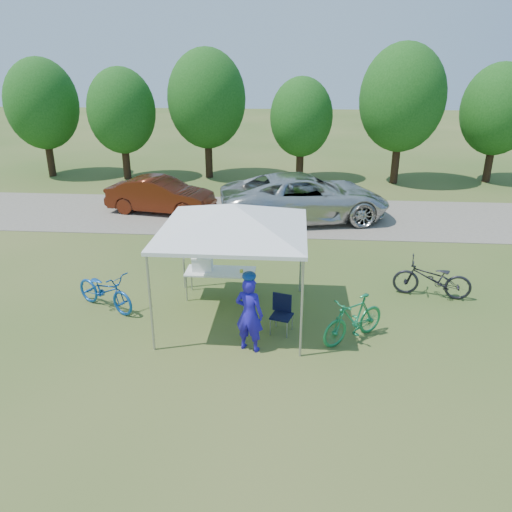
{
  "coord_description": "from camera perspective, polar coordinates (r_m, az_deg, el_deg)",
  "views": [
    {
      "loc": [
        1.3,
        -10.16,
        5.63
      ],
      "look_at": [
        0.33,
        2.0,
        0.75
      ],
      "focal_mm": 35.0,
      "sensor_mm": 36.0,
      "label": 1
    }
  ],
  "objects": [
    {
      "name": "treeline",
      "position": [
        24.35,
        0.83,
        16.88
      ],
      "size": [
        24.89,
        4.28,
        6.3
      ],
      "color": "#382314",
      "rests_on": "ground"
    },
    {
      "name": "canopy",
      "position": [
        10.66,
        -2.63,
        5.59
      ],
      "size": [
        4.53,
        4.53,
        3.0
      ],
      "color": "#A5A5AA",
      "rests_on": "ground"
    },
    {
      "name": "sedan",
      "position": [
        19.61,
        -10.83,
        6.86
      ],
      "size": [
        4.27,
        2.08,
        1.35
      ],
      "primitive_type": "imported",
      "rotation": [
        0.0,
        0.0,
        1.41
      ],
      "color": "#4F1C0D",
      "rests_on": "gravel_strip"
    },
    {
      "name": "cooler",
      "position": [
        12.37,
        -6.14,
        -0.85
      ],
      "size": [
        0.5,
        0.34,
        0.36
      ],
      "color": "white",
      "rests_on": "folding_table"
    },
    {
      "name": "bike_green",
      "position": [
        10.76,
        11.09,
        -7.07
      ],
      "size": [
        1.6,
        1.41,
        1.0
      ],
      "primitive_type": "imported",
      "rotation": [
        0.0,
        0.0,
        -0.9
      ],
      "color": "#1C7E48",
      "rests_on": "ground"
    },
    {
      "name": "bike_dark",
      "position": [
        13.17,
        19.5,
        -2.44
      ],
      "size": [
        1.98,
        1.01,
        0.99
      ],
      "primitive_type": "imported",
      "rotation": [
        0.0,
        0.0,
        -1.77
      ],
      "color": "black",
      "rests_on": "ground"
    },
    {
      "name": "ground",
      "position": [
        11.68,
        -2.4,
        -7.0
      ],
      "size": [
        100.0,
        100.0,
        0.0
      ],
      "primitive_type": "plane",
      "color": "#2D5119",
      "rests_on": "ground"
    },
    {
      "name": "folding_table",
      "position": [
        12.39,
        -4.08,
        -1.88
      ],
      "size": [
        1.71,
        0.71,
        0.7
      ],
      "color": "white",
      "rests_on": "ground"
    },
    {
      "name": "cyclist",
      "position": [
        10.1,
        -0.77,
        -6.68
      ],
      "size": [
        0.68,
        0.55,
        1.62
      ],
      "primitive_type": "imported",
      "rotation": [
        0.0,
        0.0,
        2.83
      ],
      "color": "#2116B9",
      "rests_on": "ground"
    },
    {
      "name": "gravel_strip",
      "position": [
        19.05,
        0.45,
        4.67
      ],
      "size": [
        24.0,
        5.0,
        0.02
      ],
      "primitive_type": "cube",
      "color": "gray",
      "rests_on": "ground"
    },
    {
      "name": "folding_chair",
      "position": [
        10.94,
        2.96,
        -6.2
      ],
      "size": [
        0.53,
        0.55,
        0.84
      ],
      "rotation": [
        0.0,
        0.0,
        -0.29
      ],
      "color": "black",
      "rests_on": "ground"
    },
    {
      "name": "bike_blue",
      "position": [
        12.39,
        -16.89,
        -3.76
      ],
      "size": [
        1.89,
        1.44,
        0.95
      ],
      "primitive_type": "imported",
      "rotation": [
        0.0,
        0.0,
        1.06
      ],
      "color": "#11499B",
      "rests_on": "ground"
    },
    {
      "name": "ice_cream_cup",
      "position": [
        12.25,
        -1.68,
        -1.73
      ],
      "size": [
        0.09,
        0.09,
        0.07
      ],
      "primitive_type": "cylinder",
      "color": "gold",
      "rests_on": "folding_table"
    },
    {
      "name": "minivan",
      "position": [
        18.37,
        5.6,
        6.7
      ],
      "size": [
        6.59,
        4.15,
        1.7
      ],
      "primitive_type": "imported",
      "rotation": [
        0.0,
        0.0,
        1.8
      ],
      "color": "beige",
      "rests_on": "gravel_strip"
    }
  ]
}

